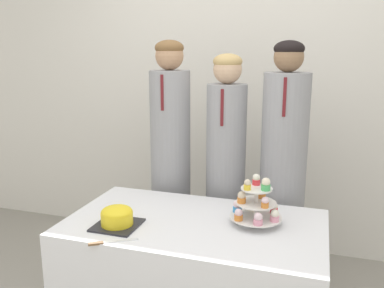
% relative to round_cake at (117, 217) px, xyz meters
% --- Properties ---
extents(wall_back, '(9.00, 0.06, 2.70)m').
position_rel_round_cake_xyz_m(wall_back, '(0.36, 1.48, 0.58)').
color(wall_back, silver).
rests_on(wall_back, ground_plane).
extents(table, '(1.33, 0.76, 0.71)m').
position_rel_round_cake_xyz_m(table, '(0.36, 0.17, -0.41)').
color(table, white).
rests_on(table, ground_plane).
extents(round_cake, '(0.22, 0.22, 0.11)m').
position_rel_round_cake_xyz_m(round_cake, '(0.00, 0.00, 0.00)').
color(round_cake, '#232328').
rests_on(round_cake, table).
extents(cake_knife, '(0.21, 0.13, 0.01)m').
position_rel_round_cake_xyz_m(cake_knife, '(0.03, -0.18, -0.05)').
color(cake_knife, silver).
rests_on(cake_knife, table).
extents(cupcake_stand, '(0.27, 0.27, 0.26)m').
position_rel_round_cake_xyz_m(cupcake_stand, '(0.66, 0.24, 0.06)').
color(cupcake_stand, silver).
rests_on(cupcake_stand, table).
extents(student_0, '(0.26, 0.27, 1.65)m').
position_rel_round_cake_xyz_m(student_0, '(0.01, 0.75, 0.03)').
color(student_0, '#939399').
rests_on(student_0, ground_plane).
extents(student_1, '(0.25, 0.26, 1.57)m').
position_rel_round_cake_xyz_m(student_1, '(0.39, 0.75, -0.00)').
color(student_1, '#939399').
rests_on(student_1, ground_plane).
extents(student_2, '(0.28, 0.28, 1.64)m').
position_rel_round_cake_xyz_m(student_2, '(0.75, 0.75, 0.02)').
color(student_2, '#939399').
rests_on(student_2, ground_plane).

